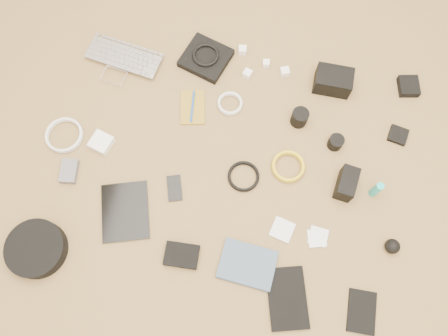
% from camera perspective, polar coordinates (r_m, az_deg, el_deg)
% --- Properties ---
extents(laptop, '(0.34, 0.27, 0.02)m').
position_cam_1_polar(laptop, '(1.92, -13.44, 12.86)').
color(laptop, '#B9B9BD').
rests_on(laptop, ground).
extents(headphone_pouch, '(0.23, 0.22, 0.03)m').
position_cam_1_polar(headphone_pouch, '(1.88, -2.38, 14.15)').
color(headphone_pouch, black).
rests_on(headphone_pouch, ground).
extents(headphones, '(0.14, 0.14, 0.01)m').
position_cam_1_polar(headphones, '(1.87, -2.41, 14.54)').
color(headphones, black).
rests_on(headphones, headphone_pouch).
extents(charger_a, '(0.04, 0.04, 0.03)m').
position_cam_1_polar(charger_a, '(1.91, 2.43, 15.13)').
color(charger_a, white).
rests_on(charger_a, ground).
extents(charger_b, '(0.03, 0.03, 0.03)m').
position_cam_1_polar(charger_b, '(1.88, 5.53, 13.43)').
color(charger_b, white).
rests_on(charger_b, ground).
extents(charger_c, '(0.04, 0.04, 0.03)m').
position_cam_1_polar(charger_c, '(1.86, 7.95, 12.32)').
color(charger_c, white).
rests_on(charger_c, ground).
extents(charger_d, '(0.04, 0.04, 0.03)m').
position_cam_1_polar(charger_d, '(1.85, 3.08, 12.19)').
color(charger_d, white).
rests_on(charger_d, ground).
extents(dslr_camera, '(0.15, 0.10, 0.08)m').
position_cam_1_polar(dslr_camera, '(1.85, 14.06, 10.99)').
color(dslr_camera, black).
rests_on(dslr_camera, ground).
extents(lens_pouch, '(0.09, 0.10, 0.03)m').
position_cam_1_polar(lens_pouch, '(1.97, 22.96, 9.81)').
color(lens_pouch, black).
rests_on(lens_pouch, ground).
extents(notebook_olive, '(0.13, 0.17, 0.01)m').
position_cam_1_polar(notebook_olive, '(1.79, -4.12, 7.90)').
color(notebook_olive, olive).
rests_on(notebook_olive, ground).
extents(pen_blue, '(0.02, 0.14, 0.01)m').
position_cam_1_polar(pen_blue, '(1.78, -4.14, 8.02)').
color(pen_blue, '#1546AE').
rests_on(pen_blue, notebook_olive).
extents(cable_white_a, '(0.12, 0.12, 0.01)m').
position_cam_1_polar(cable_white_a, '(1.79, 0.79, 8.33)').
color(cable_white_a, silver).
rests_on(cable_white_a, ground).
extents(lens_a, '(0.08, 0.08, 0.07)m').
position_cam_1_polar(lens_a, '(1.75, 9.84, 6.51)').
color(lens_a, black).
rests_on(lens_a, ground).
extents(lens_b, '(0.07, 0.07, 0.05)m').
position_cam_1_polar(lens_b, '(1.75, 14.37, 3.27)').
color(lens_b, black).
rests_on(lens_b, ground).
extents(card_reader, '(0.08, 0.08, 0.02)m').
position_cam_1_polar(card_reader, '(1.86, 21.78, 4.01)').
color(card_reader, black).
rests_on(card_reader, ground).
extents(power_brick, '(0.10, 0.10, 0.03)m').
position_cam_1_polar(power_brick, '(1.77, -15.72, 3.22)').
color(power_brick, white).
rests_on(power_brick, ground).
extents(cable_white_b, '(0.17, 0.17, 0.01)m').
position_cam_1_polar(cable_white_b, '(1.84, -20.08, 3.98)').
color(cable_white_b, silver).
rests_on(cable_white_b, ground).
extents(cable_black, '(0.13, 0.13, 0.01)m').
position_cam_1_polar(cable_black, '(1.67, 2.56, -1.16)').
color(cable_black, black).
rests_on(cable_black, ground).
extents(cable_yellow, '(0.16, 0.16, 0.01)m').
position_cam_1_polar(cable_yellow, '(1.70, 8.35, 0.13)').
color(cable_yellow, gold).
rests_on(cable_yellow, ground).
extents(flash, '(0.08, 0.12, 0.09)m').
position_cam_1_polar(flash, '(1.68, 15.71, -1.96)').
color(flash, black).
rests_on(flash, ground).
extents(lens_cleaner, '(0.03, 0.03, 0.10)m').
position_cam_1_polar(lens_cleaner, '(1.70, 19.26, -2.68)').
color(lens_cleaner, '#1AAEAA').
rests_on(lens_cleaner, ground).
extents(battery_charger, '(0.07, 0.10, 0.03)m').
position_cam_1_polar(battery_charger, '(1.77, -19.57, -0.40)').
color(battery_charger, '#58585D').
rests_on(battery_charger, ground).
extents(tablet, '(0.23, 0.26, 0.01)m').
position_cam_1_polar(tablet, '(1.67, -12.77, -5.55)').
color(tablet, black).
rests_on(tablet, ground).
extents(phone, '(0.08, 0.11, 0.01)m').
position_cam_1_polar(phone, '(1.67, -6.48, -2.63)').
color(phone, black).
rests_on(phone, ground).
extents(filter_case_left, '(0.09, 0.09, 0.01)m').
position_cam_1_polar(filter_case_left, '(1.63, 7.61, -7.99)').
color(filter_case_left, silver).
rests_on(filter_case_left, ground).
extents(filter_case_mid, '(0.08, 0.08, 0.01)m').
position_cam_1_polar(filter_case_mid, '(1.65, 12.02, -8.96)').
color(filter_case_mid, silver).
rests_on(filter_case_mid, ground).
extents(filter_case_right, '(0.07, 0.07, 0.01)m').
position_cam_1_polar(filter_case_right, '(1.65, 12.19, -8.75)').
color(filter_case_right, silver).
rests_on(filter_case_right, ground).
extents(air_blower, '(0.07, 0.07, 0.05)m').
position_cam_1_polar(air_blower, '(1.70, 21.13, -9.52)').
color(air_blower, black).
rests_on(air_blower, ground).
extents(headphone_case, '(0.26, 0.26, 0.06)m').
position_cam_1_polar(headphone_case, '(1.72, -23.30, -9.67)').
color(headphone_case, black).
rests_on(headphone_case, ground).
extents(drive_case, '(0.12, 0.09, 0.03)m').
position_cam_1_polar(drive_case, '(1.60, -5.55, -11.28)').
color(drive_case, black).
rests_on(drive_case, ground).
extents(paperback, '(0.21, 0.16, 0.02)m').
position_cam_1_polar(paperback, '(1.59, 2.40, -15.03)').
color(paperback, '#3B4E65').
rests_on(paperback, ground).
extents(notebook_black_a, '(0.18, 0.24, 0.02)m').
position_cam_1_polar(notebook_black_a, '(1.60, 8.27, -16.47)').
color(notebook_black_a, black).
rests_on(notebook_black_a, ground).
extents(notebook_black_b, '(0.10, 0.15, 0.01)m').
position_cam_1_polar(notebook_black_b, '(1.66, 17.54, -17.46)').
color(notebook_black_b, black).
rests_on(notebook_black_b, ground).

